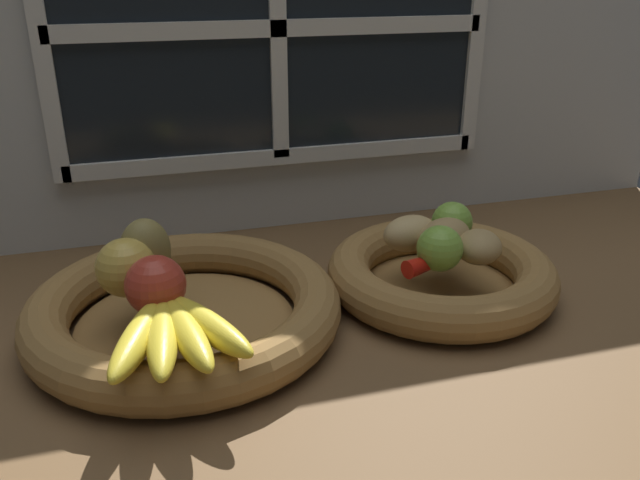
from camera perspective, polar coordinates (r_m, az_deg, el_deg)
name	(u,v)px	position (r cm, az deg, el deg)	size (l,w,h in cm)	color
ground_plane	(333,318)	(82.13, 1.15, -6.88)	(140.00, 90.00, 3.00)	brown
back_wall	(275,49)	(100.44, -4.00, 16.47)	(140.00, 4.60, 55.00)	silver
fruit_bowl_left	(185,310)	(77.16, -11.80, -6.09)	(36.48, 36.48, 5.50)	olive
fruit_bowl_right	(441,275)	(85.11, 10.64, -3.05)	(29.46, 29.46, 5.50)	olive
apple_golden_left	(126,267)	(74.68, -16.72, -2.26)	(6.64, 6.64, 6.64)	gold
apple_red_front	(156,285)	(69.91, -14.29, -3.89)	(6.42, 6.42, 6.42)	#B73828
pear_brown	(145,251)	(76.80, -15.13, -0.91)	(5.97, 5.29, 7.70)	olive
banana_bunch_front	(173,330)	(64.82, -12.83, -7.75)	(15.07, 16.62, 3.02)	yellow
potato_large	(444,238)	(82.95, 10.91, 0.19)	(8.36, 5.66, 4.63)	#A38451
potato_small	(479,247)	(81.99, 13.80, -0.58)	(6.52, 5.64, 4.05)	#A38451
potato_oblong	(410,233)	(83.77, 7.94, 0.61)	(7.51, 5.21, 4.55)	tan
lime_near	(440,248)	(78.61, 10.51, -0.73)	(5.58, 5.58, 5.58)	#7AAD3D
lime_far	(452,222)	(87.18, 11.55, 1.57)	(5.39, 5.39, 5.39)	#7AAD3D
chili_pepper	(452,255)	(81.20, 11.56, -1.30)	(2.27, 2.27, 14.77)	red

